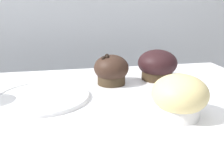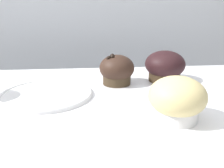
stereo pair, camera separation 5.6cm
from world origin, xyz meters
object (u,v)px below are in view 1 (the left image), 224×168
muffin_back_right (111,70)px  muffin_front_left (180,97)px  serving_plate (43,97)px  muffin_front_center (157,65)px

muffin_back_right → muffin_front_left: bearing=-68.4°
muffin_front_left → serving_plate: size_ratio=0.50×
muffin_back_right → serving_plate: bearing=-156.3°
muffin_front_center → serving_plate: (-0.31, -0.09, -0.04)m
serving_plate → muffin_back_right: bearing=23.7°
muffin_front_center → muffin_front_left: 0.25m
muffin_front_center → serving_plate: bearing=-163.1°
muffin_front_center → serving_plate: size_ratio=0.51×
muffin_front_center → serving_plate: 0.32m
serving_plate → muffin_front_center: bearing=16.9°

